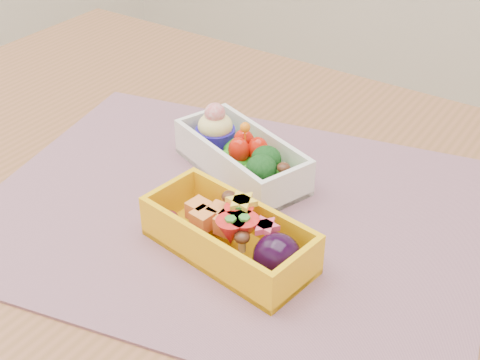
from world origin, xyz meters
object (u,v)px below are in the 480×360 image
Objects in this scene: placemat at (231,211)px; bento_white at (241,155)px; table at (250,309)px; bento_yellow at (232,235)px.

bento_white is at bearing 115.89° from placemat.
bento_white is (-0.03, 0.06, 0.02)m from placemat.
table is 6.91× the size of bento_yellow.
bento_yellow reaches higher than table.
bento_white reaches higher than bento_yellow.
placemat is at bearing -44.51° from bento_white.
table is at bearing -31.41° from bento_white.
bento_white is at bearing 128.62° from bento_yellow.
bento_white is 0.14m from bento_yellow.
table is 2.36× the size of placemat.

